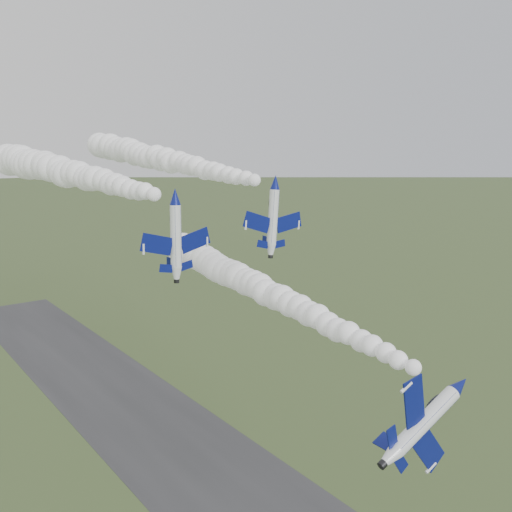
# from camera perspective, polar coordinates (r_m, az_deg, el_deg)

# --- Properties ---
(runway) EXTENTS (24.00, 260.00, 0.04)m
(runway) POSITION_cam_1_polar(r_m,az_deg,el_deg) (95.25, -3.09, -22.16)
(runway) COLOR #2F2F31
(runway) RESTS_ON ground
(jet_lead) EXTENTS (4.95, 13.39, 10.13)m
(jet_lead) POSITION_cam_1_polar(r_m,az_deg,el_deg) (61.73, 19.81, -12.07)
(jet_lead) COLOR white
(smoke_trail_jet_lead) EXTENTS (7.54, 65.59, 5.66)m
(smoke_trail_jet_lead) POSITION_cam_1_polar(r_m,az_deg,el_deg) (86.20, 0.73, -3.36)
(smoke_trail_jet_lead) COLOR white
(jet_pair_left) EXTENTS (9.54, 11.43, 2.81)m
(jet_pair_left) POSITION_cam_1_polar(r_m,az_deg,el_deg) (67.99, -8.05, 5.93)
(jet_pair_left) COLOR white
(smoke_trail_jet_pair_left) EXTENTS (9.14, 57.19, 5.85)m
(smoke_trail_jet_pair_left) POSITION_cam_1_polar(r_m,az_deg,el_deg) (94.90, -18.48, 7.95)
(smoke_trail_jet_pair_left) COLOR white
(jet_pair_right) EXTENTS (9.48, 11.38, 2.84)m
(jet_pair_right) POSITION_cam_1_polar(r_m,az_deg,el_deg) (77.38, 1.98, 7.41)
(jet_pair_right) COLOR white
(smoke_trail_jet_pair_right) EXTENTS (9.83, 74.95, 5.91)m
(smoke_trail_jet_pair_right) POSITION_cam_1_polar(r_m,az_deg,el_deg) (112.01, -9.73, 9.66)
(smoke_trail_jet_pair_right) COLOR white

